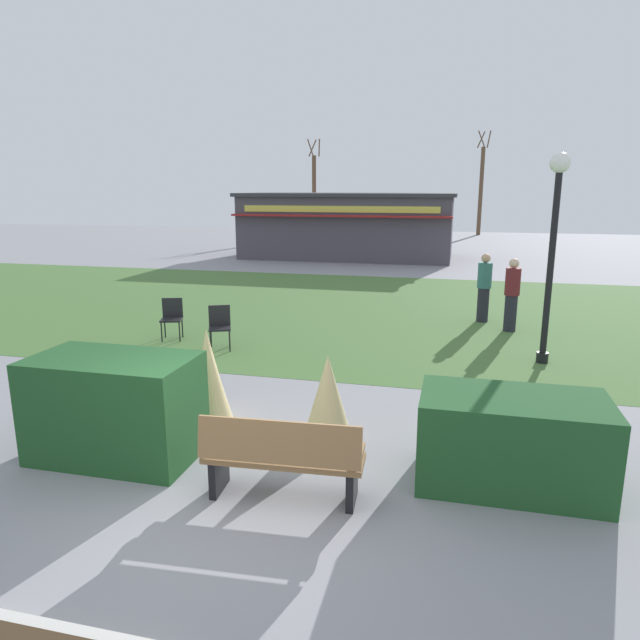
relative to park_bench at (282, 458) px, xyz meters
The scene contains 17 objects.
ground_plane 0.85m from the park_bench, 160.56° to the right, with size 80.00×80.00×0.00m, color gray.
lawn_patch 9.81m from the park_bench, 93.90° to the left, with size 36.00×12.00×0.01m, color #446B33.
park_bench is the anchor object (origin of this frame).
hedge_left 2.34m from the park_bench, 167.70° to the left, with size 1.96×1.10×1.27m, color #1E4C23.
hedge_right 2.53m from the park_bench, 21.28° to the left, with size 2.01×1.10×1.03m, color #1E4C23.
ornamental_grass_behind_left 2.28m from the park_bench, 133.50° to the left, with size 0.65×0.65×1.22m, color #D1BC7F.
ornamental_grass_behind_right 1.62m from the park_bench, 85.84° to the left, with size 0.65×0.65×1.14m, color #D1BC7F.
ornamental_grass_behind_center 2.49m from the park_bench, 132.32° to the left, with size 0.61×0.61×1.34m, color #D1BC7F.
lamppost_mid 7.00m from the park_bench, 60.23° to the left, with size 0.36×0.36×3.85m.
food_kiosk 22.04m from the park_bench, 99.12° to the left, with size 10.00×5.05×3.02m.
cafe_chair_west 6.10m from the park_bench, 119.54° to the left, with size 0.58×0.58×0.89m.
cafe_chair_east 7.23m from the park_bench, 126.85° to the left, with size 0.56×0.56×0.89m.
person_strolling 9.40m from the park_bench, 75.56° to the left, with size 0.34×0.34×1.69m.
person_standing 8.76m from the park_bench, 70.48° to the left, with size 0.34×0.34×1.69m.
parked_car_west_slot 29.78m from the park_bench, 100.81° to the left, with size 4.36×2.39×1.20m.
tree_left_bg 37.27m from the park_bench, 85.36° to the left, with size 0.91×0.96×7.09m.
tree_right_bg 34.17m from the park_bench, 103.69° to the left, with size 0.91×0.96×6.45m.
Camera 1 is at (2.34, -4.96, 3.23)m, focal length 31.82 mm.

